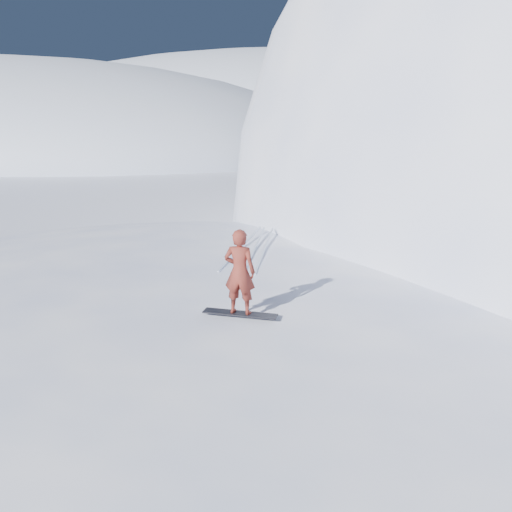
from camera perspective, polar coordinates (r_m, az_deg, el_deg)
The scene contains 7 objects.
ground at distance 14.80m, azimuth -6.50°, elevation -13.20°, with size 400.00×400.00×0.00m, color white.
near_ridge at distance 16.90m, azimuth 1.32°, elevation -9.35°, with size 36.00×28.00×4.80m, color white.
far_ridge_c at distance 130.15m, azimuth 0.31°, elevation 12.04°, with size 140.00×90.00×36.00m, color white.
wind_bumps at distance 16.72m, azimuth -4.83°, elevation -9.69°, with size 16.00×14.40×1.00m.
snowboard at distance 12.87m, azimuth -1.61°, elevation -5.76°, with size 1.69×0.32×0.03m, color black.
snowboarder at distance 12.55m, azimuth -1.65°, elevation -1.59°, with size 0.70×0.46×1.93m, color maroon.
board_tracks at distance 18.69m, azimuth -0.19°, elevation 0.94°, with size 2.11×5.93×0.04m.
Camera 1 is at (6.18, -11.48, 7.00)m, focal length 40.00 mm.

